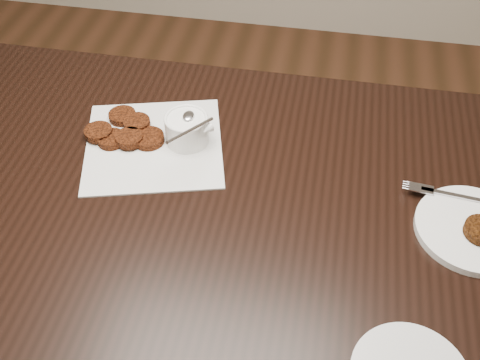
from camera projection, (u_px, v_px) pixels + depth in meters
name	position (u px, v px, depth m)	size (l,w,h in m)	color
table	(213.00, 308.00, 1.39)	(1.46, 0.94, 0.75)	black
napkin	(154.00, 145.00, 1.25)	(0.29, 0.29, 0.00)	silver
sauce_ramekin	(186.00, 117.00, 1.21)	(0.12, 0.12, 0.13)	white
patty_cluster	(126.00, 132.00, 1.26)	(0.22, 0.22, 0.02)	#66260D
plate_with_patty	(474.00, 226.00, 1.07)	(0.21, 0.21, 0.03)	white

